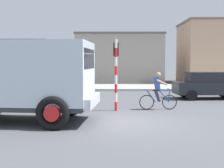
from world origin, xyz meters
TOP-DOWN VIEW (x-y plane):
  - ground_plane at (0.00, 0.00)m, footprint 120.00×120.00m
  - sidewalk_far at (0.00, 13.82)m, footprint 80.00×5.00m
  - truck_foreground at (-3.90, 0.07)m, footprint 5.60×3.15m
  - cyclist at (1.55, 2.80)m, footprint 1.73×0.50m
  - traffic_light_pole at (-0.38, 2.54)m, footprint 0.24×0.43m
  - car_red_near at (-7.29, 8.21)m, footprint 4.06×2.00m
  - car_white_mid at (5.11, 6.79)m, footprint 4.06×2.00m
  - building_corner_left at (-10.59, 19.94)m, footprint 7.65×6.83m
  - building_mid_block at (0.12, 21.79)m, footprint 9.05×7.39m

SIDE VIEW (x-z plane):
  - ground_plane at x=0.00m, z-range 0.00..0.00m
  - sidewalk_far at x=0.00m, z-range 0.00..0.16m
  - car_red_near at x=-7.29m, z-range 0.02..1.62m
  - car_white_mid at x=5.11m, z-range 0.02..1.62m
  - cyclist at x=1.55m, z-range 0.00..1.72m
  - truck_foreground at x=-3.90m, z-range 0.22..3.12m
  - traffic_light_pole at x=-0.38m, z-range 0.47..3.67m
  - building_corner_left at x=-10.59m, z-range 0.00..4.34m
  - building_mid_block at x=0.12m, z-range 0.00..5.15m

